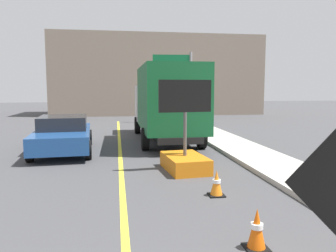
{
  "coord_description": "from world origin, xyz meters",
  "views": [
    {
      "loc": [
        -0.1,
        -0.92,
        2.45
      ],
      "look_at": [
        0.95,
        5.83,
        1.67
      ],
      "focal_mm": 35.56,
      "sensor_mm": 36.0,
      "label": 1
    }
  ],
  "objects_px": {
    "arrow_board_trailer": "(185,155)",
    "traffic_cone_near_sign": "(257,229)",
    "box_truck": "(166,102)",
    "pickup_car": "(63,134)",
    "highway_guide_sign": "(180,74)",
    "traffic_cone_mid_lane": "(216,183)"
  },
  "relations": [
    {
      "from": "traffic_cone_near_sign",
      "to": "pickup_car",
      "type": "bearing_deg",
      "value": 115.77
    },
    {
      "from": "box_truck",
      "to": "highway_guide_sign",
      "type": "bearing_deg",
      "value": 74.95
    },
    {
      "from": "arrow_board_trailer",
      "to": "traffic_cone_near_sign",
      "type": "distance_m",
      "value": 4.99
    },
    {
      "from": "traffic_cone_near_sign",
      "to": "traffic_cone_mid_lane",
      "type": "xyz_separation_m",
      "value": [
        0.15,
        2.55,
        -0.02
      ]
    },
    {
      "from": "highway_guide_sign",
      "to": "traffic_cone_mid_lane",
      "type": "bearing_deg",
      "value": -97.84
    },
    {
      "from": "traffic_cone_near_sign",
      "to": "traffic_cone_mid_lane",
      "type": "height_order",
      "value": "traffic_cone_near_sign"
    },
    {
      "from": "arrow_board_trailer",
      "to": "traffic_cone_mid_lane",
      "type": "relative_size",
      "value": 4.54
    },
    {
      "from": "highway_guide_sign",
      "to": "box_truck",
      "type": "bearing_deg",
      "value": -105.05
    },
    {
      "from": "arrow_board_trailer",
      "to": "traffic_cone_near_sign",
      "type": "relative_size",
      "value": 4.21
    },
    {
      "from": "arrow_board_trailer",
      "to": "highway_guide_sign",
      "type": "relative_size",
      "value": 0.54
    },
    {
      "from": "box_truck",
      "to": "pickup_car",
      "type": "distance_m",
      "value": 4.88
    },
    {
      "from": "pickup_car",
      "to": "highway_guide_sign",
      "type": "height_order",
      "value": "highway_guide_sign"
    },
    {
      "from": "highway_guide_sign",
      "to": "traffic_cone_mid_lane",
      "type": "height_order",
      "value": "highway_guide_sign"
    },
    {
      "from": "arrow_board_trailer",
      "to": "box_truck",
      "type": "relative_size",
      "value": 0.34
    },
    {
      "from": "box_truck",
      "to": "pickup_car",
      "type": "bearing_deg",
      "value": -155.27
    },
    {
      "from": "traffic_cone_near_sign",
      "to": "box_truck",
      "type": "bearing_deg",
      "value": 89.06
    },
    {
      "from": "pickup_car",
      "to": "traffic_cone_near_sign",
      "type": "relative_size",
      "value": 7.48
    },
    {
      "from": "arrow_board_trailer",
      "to": "traffic_cone_mid_lane",
      "type": "distance_m",
      "value": 2.46
    },
    {
      "from": "pickup_car",
      "to": "traffic_cone_near_sign",
      "type": "height_order",
      "value": "pickup_car"
    },
    {
      "from": "traffic_cone_near_sign",
      "to": "traffic_cone_mid_lane",
      "type": "relative_size",
      "value": 1.08
    },
    {
      "from": "traffic_cone_mid_lane",
      "to": "highway_guide_sign",
      "type": "bearing_deg",
      "value": 82.16
    },
    {
      "from": "arrow_board_trailer",
      "to": "box_truck",
      "type": "bearing_deg",
      "value": 87.31
    }
  ]
}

